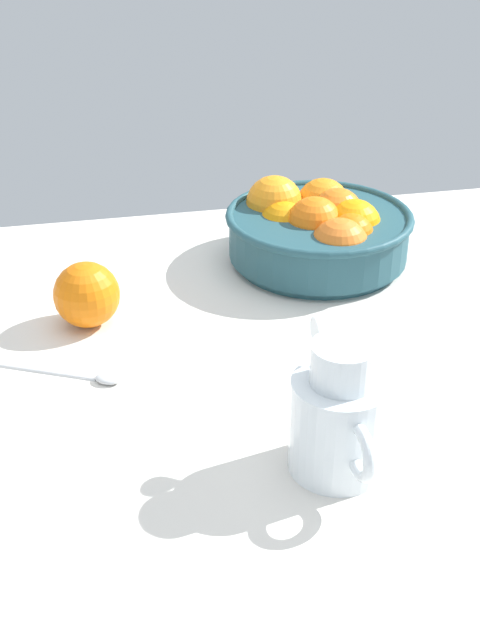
{
  "coord_description": "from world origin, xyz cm",
  "views": [
    {
      "loc": [
        -18.22,
        -81.06,
        55.25
      ],
      "look_at": [
        -1.36,
        -1.89,
        8.36
      ],
      "focal_mm": 46.37,
      "sensor_mm": 36.0,
      "label": 1
    }
  ],
  "objects_px": {
    "juice_pitcher": "(339,424)",
    "fruit_bowl": "(319,230)",
    "spoon": "(77,374)",
    "loose_orange_1": "(87,295)"
  },
  "relations": [
    {
      "from": "juice_pitcher",
      "to": "spoon",
      "type": "height_order",
      "value": "juice_pitcher"
    },
    {
      "from": "fruit_bowl",
      "to": "loose_orange_1",
      "type": "relative_size",
      "value": 3.21
    },
    {
      "from": "loose_orange_1",
      "to": "juice_pitcher",
      "type": "bearing_deg",
      "value": -56.15
    },
    {
      "from": "fruit_bowl",
      "to": "loose_orange_1",
      "type": "xyz_separation_m",
      "value": [
        -0.35,
        -0.12,
        -0.01
      ]
    },
    {
      "from": "loose_orange_1",
      "to": "spoon",
      "type": "bearing_deg",
      "value": -99.54
    },
    {
      "from": "fruit_bowl",
      "to": "juice_pitcher",
      "type": "relative_size",
      "value": 1.83
    },
    {
      "from": "juice_pitcher",
      "to": "spoon",
      "type": "bearing_deg",
      "value": 139.06
    },
    {
      "from": "juice_pitcher",
      "to": "fruit_bowl",
      "type": "bearing_deg",
      "value": 75.62
    },
    {
      "from": "loose_orange_1",
      "to": "spoon",
      "type": "height_order",
      "value": "loose_orange_1"
    },
    {
      "from": "fruit_bowl",
      "to": "spoon",
      "type": "xyz_separation_m",
      "value": [
        -0.37,
        -0.24,
        -0.05
      ]
    }
  ]
}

